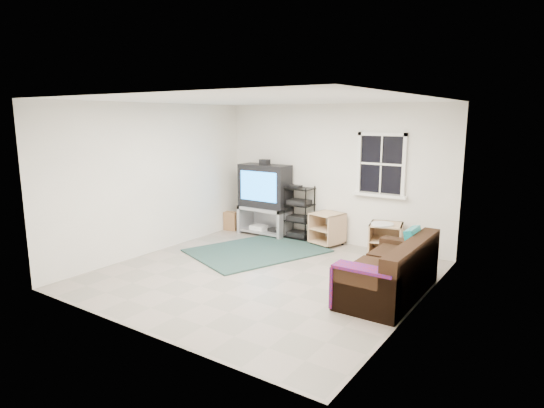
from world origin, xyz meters
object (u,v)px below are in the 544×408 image
Objects in this scene: side_table_left at (329,228)px; side_table_right at (386,237)px; tv_unit at (265,194)px; av_rack at (299,216)px; sofa at (391,274)px.

side_table_right reaches higher than side_table_left.
side_table_right is at bearing -1.96° from tv_unit.
tv_unit is 0.86m from av_rack.
tv_unit reaches higher than side_table_left.
tv_unit reaches higher than sofa.
av_rack is 1.68× the size of side_table_left.
side_table_left is 0.34× the size of sofa.
side_table_right is 0.35× the size of sofa.
av_rack reaches higher than sofa.
side_table_left is 2.54m from sofa.
tv_unit is at bearing 178.04° from side_table_right.
side_table_right is (1.82, -0.16, -0.12)m from av_rack.
tv_unit is 0.83× the size of sofa.
side_table_left is at bearing 136.44° from sofa.
av_rack reaches higher than side_table_left.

